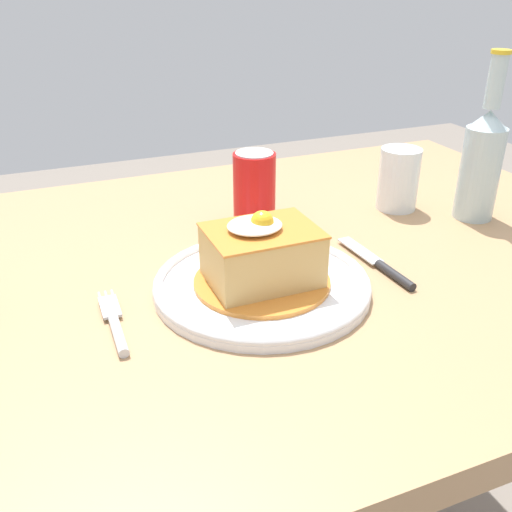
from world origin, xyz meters
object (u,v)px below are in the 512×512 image
(fork, at_px, (115,325))
(soda_can, at_px, (254,191))
(main_plate, at_px, (262,284))
(drinking_glass, at_px, (398,183))
(beer_bottle_clear_far, at_px, (482,159))
(knife, at_px, (384,268))

(fork, relative_size, soda_can, 1.14)
(fork, bearing_deg, main_plate, 5.99)
(fork, distance_m, drinking_glass, 0.55)
(main_plate, relative_size, beer_bottle_clear_far, 1.05)
(knife, xyz_separation_m, beer_bottle_clear_far, (0.24, 0.11, 0.09))
(drinking_glass, bearing_deg, main_plate, -152.00)
(soda_can, xyz_separation_m, drinking_glass, (0.26, -0.02, -0.02))
(fork, bearing_deg, beer_bottle_clear_far, 10.28)
(soda_can, relative_size, drinking_glass, 1.18)
(main_plate, distance_m, soda_can, 0.21)
(main_plate, xyz_separation_m, beer_bottle_clear_far, (0.42, 0.09, 0.09))
(main_plate, relative_size, drinking_glass, 2.66)
(soda_can, bearing_deg, beer_bottle_clear_far, -15.39)
(fork, xyz_separation_m, knife, (0.37, 0.00, 0.00))
(fork, distance_m, knife, 0.37)
(soda_can, xyz_separation_m, beer_bottle_clear_far, (0.35, -0.10, 0.04))
(knife, height_order, beer_bottle_clear_far, beer_bottle_clear_far)
(knife, bearing_deg, drinking_glass, 51.82)
(main_plate, xyz_separation_m, fork, (-0.19, -0.02, -0.00))
(fork, height_order, soda_can, soda_can)
(drinking_glass, bearing_deg, knife, -128.18)
(soda_can, bearing_deg, drinking_glass, -3.42)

